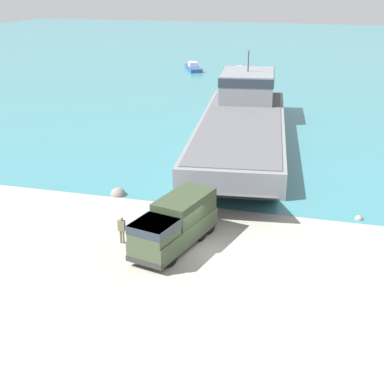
# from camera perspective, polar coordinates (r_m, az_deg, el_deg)

# --- Properties ---
(ground_plane) EXTENTS (240.00, 240.00, 0.00)m
(ground_plane) POSITION_cam_1_polar(r_m,az_deg,el_deg) (32.96, 1.25, -6.26)
(ground_plane) COLOR #9E998E
(water_surface) EXTENTS (240.00, 180.00, 0.01)m
(water_surface) POSITION_cam_1_polar(r_m,az_deg,el_deg) (125.98, 12.41, 14.17)
(water_surface) COLOR teal
(water_surface) RESTS_ON ground_plane
(landing_craft) EXTENTS (12.33, 36.31, 7.82)m
(landing_craft) POSITION_cam_1_polar(r_m,az_deg,el_deg) (57.62, 5.47, 8.00)
(landing_craft) COLOR gray
(landing_craft) RESTS_ON ground_plane
(military_truck) EXTENTS (3.99, 7.42, 2.98)m
(military_truck) POSITION_cam_1_polar(r_m,az_deg,el_deg) (32.77, -1.85, -3.38)
(military_truck) COLOR #3D4C33
(military_truck) RESTS_ON ground_plane
(soldier_on_ramp) EXTENTS (0.45, 0.25, 1.81)m
(soldier_on_ramp) POSITION_cam_1_polar(r_m,az_deg,el_deg) (33.67, -7.51, -3.82)
(soldier_on_ramp) COLOR #6B664C
(soldier_on_ramp) RESTS_ON ground_plane
(moored_boat_a) EXTENTS (4.98, 7.63, 1.39)m
(moored_boat_a) POSITION_cam_1_polar(r_m,az_deg,el_deg) (100.75, 0.14, 13.14)
(moored_boat_a) COLOR navy
(moored_boat_a) RESTS_ON ground_plane
(moored_boat_b) EXTENTS (5.83, 5.29, 1.74)m
(moored_boat_b) POSITION_cam_1_polar(r_m,az_deg,el_deg) (94.17, 5.13, 12.53)
(moored_boat_b) COLOR #B7BABF
(moored_boat_b) RESTS_ON ground_plane
(shoreline_rock_a) EXTENTS (0.58, 0.58, 0.58)m
(shoreline_rock_a) POSITION_cam_1_polar(r_m,az_deg,el_deg) (38.86, 17.36, -2.78)
(shoreline_rock_a) COLOR gray
(shoreline_rock_a) RESTS_ON ground_plane
(shoreline_rock_b) EXTENTS (1.19, 1.19, 1.19)m
(shoreline_rock_b) POSITION_cam_1_polar(r_m,az_deg,el_deg) (41.63, -7.88, -0.30)
(shoreline_rock_b) COLOR gray
(shoreline_rock_b) RESTS_ON ground_plane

